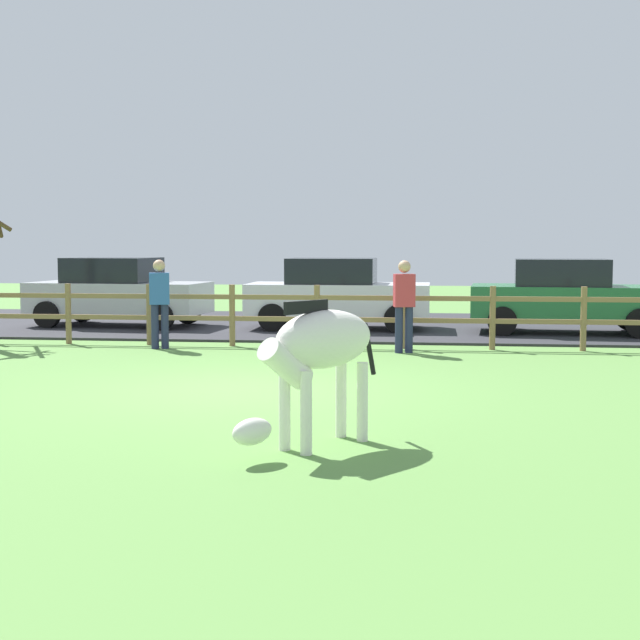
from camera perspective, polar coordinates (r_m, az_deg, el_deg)
ground_plane at (r=12.26m, az=-4.58°, el=-4.32°), size 60.00×60.00×0.00m
parking_asphalt at (r=21.38m, az=0.46°, el=-0.32°), size 28.00×7.40×0.05m
paddock_fence at (r=17.16m, az=-2.87°, el=0.52°), size 21.10×0.11×1.16m
zebra at (r=8.67m, az=-0.11°, el=-1.93°), size 1.32×1.65×1.41m
parked_car_silver at (r=21.42m, az=-12.51°, el=1.76°), size 4.14×2.17×1.56m
parked_car_green at (r=19.91m, az=15.10°, el=1.49°), size 4.11×2.12×1.56m
parked_car_white at (r=20.26m, az=1.07°, el=1.71°), size 4.00×1.88×1.56m
visitor_left_of_tree at (r=16.21m, az=5.27°, el=1.13°), size 0.40×0.30×1.64m
visitor_right_of_tree at (r=17.04m, az=-9.97°, el=1.26°), size 0.41×0.31×1.64m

